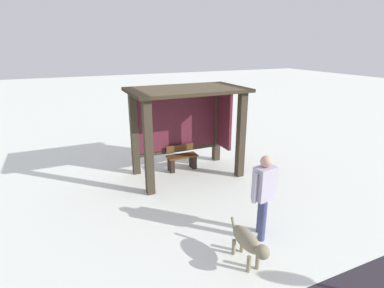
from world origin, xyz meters
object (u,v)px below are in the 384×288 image
at_px(bus_shelter, 188,114).
at_px(dog, 248,242).
at_px(bench_left_inside, 182,159).
at_px(person_walking, 264,191).

bearing_deg(bus_shelter, dog, -99.26).
relative_size(bench_left_inside, person_walking, 0.54).
bearing_deg(person_walking, bench_left_inside, 92.16).
distance_m(bus_shelter, person_walking, 3.55).
bearing_deg(dog, bus_shelter, 80.74).
distance_m(bench_left_inside, person_walking, 3.73).
bearing_deg(person_walking, bus_shelter, 90.59).
relative_size(bus_shelter, person_walking, 1.84).
bearing_deg(bench_left_inside, dog, -97.44).
relative_size(bus_shelter, bench_left_inside, 3.40).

